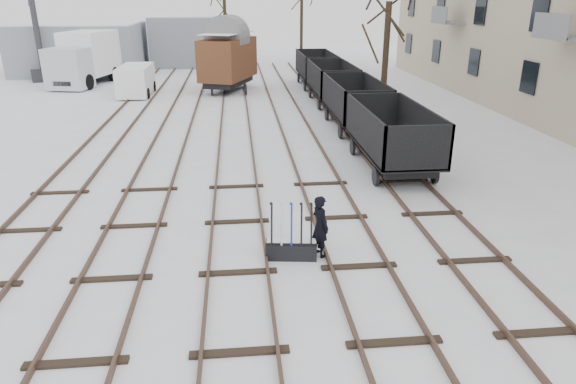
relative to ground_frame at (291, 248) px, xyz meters
name	(u,v)px	position (x,y,z in m)	size (l,w,h in m)	color
ground	(238,273)	(-1.38, -0.66, -0.28)	(120.00, 120.00, 0.00)	white
tracks	(235,131)	(-1.38, 13.02, -0.21)	(13.90, 52.00, 0.16)	black
shed_left	(81,48)	(-14.38, 35.34, 1.76)	(10.00, 8.00, 4.10)	gray
shed_right	(191,41)	(-5.38, 39.34, 1.96)	(7.00, 6.00, 4.50)	gray
ground_frame	(291,248)	(0.00, 0.00, 0.00)	(1.34, 0.58, 1.49)	black
worker	(320,226)	(0.75, 0.10, 0.54)	(0.60, 0.39, 1.65)	black
freight_wagon_a	(391,145)	(4.62, 6.95, 0.63)	(2.35, 5.88, 2.40)	black
freight_wagon_b	(355,110)	(4.62, 13.35, 0.63)	(2.35, 5.88, 2.40)	black
freight_wagon_c	(332,88)	(4.62, 19.75, 0.63)	(2.35, 5.88, 2.40)	black
freight_wagon_d	(316,73)	(4.62, 26.15, 0.63)	(2.35, 5.88, 2.40)	black
box_van_wagon	(228,57)	(-1.74, 24.73, 2.01)	(4.38, 5.78, 3.93)	black
lorry	(89,57)	(-12.17, 29.15, 1.67)	(4.02, 8.71, 3.80)	black
panel_van	(136,80)	(-7.89, 23.74, 0.72)	(2.02, 4.40, 1.94)	white
crane	(41,49)	(-16.20, 31.02, 2.10)	(2.34, 5.41, 9.07)	#2D2D32
tree_near	(385,68)	(5.96, 13.10, 2.74)	(0.30, 0.30, 6.05)	black
tree_far_left	(225,26)	(-2.03, 37.75, 3.31)	(0.30, 0.30, 7.20)	black
tree_far_right	(301,21)	(5.28, 40.20, 3.60)	(0.30, 0.30, 7.76)	black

